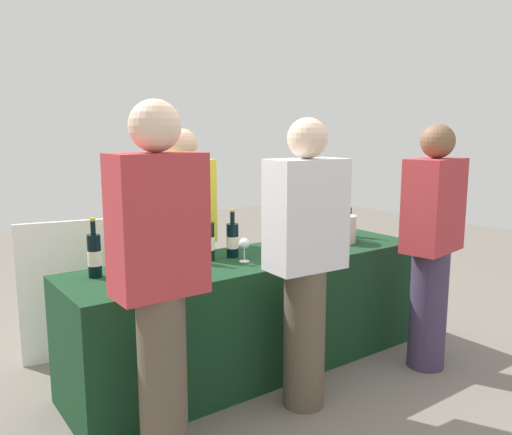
% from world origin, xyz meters
% --- Properties ---
extents(ground_plane, '(12.00, 12.00, 0.00)m').
position_xyz_m(ground_plane, '(0.00, 0.00, 0.00)').
color(ground_plane, slate).
extents(tasting_table, '(2.42, 0.65, 0.74)m').
position_xyz_m(tasting_table, '(0.00, 0.00, 0.37)').
color(tasting_table, '#14381E').
rests_on(tasting_table, ground_plane).
extents(wine_bottle_0, '(0.07, 0.07, 0.33)m').
position_xyz_m(wine_bottle_0, '(-0.98, 0.13, 0.87)').
color(wine_bottle_0, black).
rests_on(wine_bottle_0, tasting_table).
extents(wine_bottle_1, '(0.07, 0.07, 0.34)m').
position_xyz_m(wine_bottle_1, '(-0.42, 0.13, 0.87)').
color(wine_bottle_1, black).
rests_on(wine_bottle_1, tasting_table).
extents(wine_bottle_2, '(0.07, 0.07, 0.33)m').
position_xyz_m(wine_bottle_2, '(-0.29, 0.09, 0.87)').
color(wine_bottle_2, black).
rests_on(wine_bottle_2, tasting_table).
extents(wine_bottle_3, '(0.08, 0.08, 0.31)m').
position_xyz_m(wine_bottle_3, '(-0.13, 0.07, 0.86)').
color(wine_bottle_3, black).
rests_on(wine_bottle_3, tasting_table).
extents(wine_bottle_4, '(0.07, 0.07, 0.32)m').
position_xyz_m(wine_bottle_4, '(0.29, 0.14, 0.86)').
color(wine_bottle_4, black).
rests_on(wine_bottle_4, tasting_table).
extents(wine_bottle_5, '(0.08, 0.08, 0.31)m').
position_xyz_m(wine_bottle_5, '(0.66, 0.12, 0.86)').
color(wine_bottle_5, black).
rests_on(wine_bottle_5, tasting_table).
extents(wine_bottle_6, '(0.07, 0.07, 0.30)m').
position_xyz_m(wine_bottle_6, '(0.81, 0.15, 0.85)').
color(wine_bottle_6, black).
rests_on(wine_bottle_6, tasting_table).
extents(wine_bottle_7, '(0.06, 0.06, 0.31)m').
position_xyz_m(wine_bottle_7, '(0.93, 0.11, 0.86)').
color(wine_bottle_7, black).
rests_on(wine_bottle_7, tasting_table).
extents(wine_glass_0, '(0.06, 0.06, 0.13)m').
position_xyz_m(wine_glass_0, '(-0.77, -0.07, 0.84)').
color(wine_glass_0, silver).
rests_on(wine_glass_0, tasting_table).
extents(wine_glass_1, '(0.06, 0.06, 0.14)m').
position_xyz_m(wine_glass_1, '(-0.66, -0.09, 0.84)').
color(wine_glass_1, silver).
rests_on(wine_glass_1, tasting_table).
extents(wine_glass_2, '(0.07, 0.07, 0.15)m').
position_xyz_m(wine_glass_2, '(-0.14, -0.07, 0.85)').
color(wine_glass_2, silver).
rests_on(wine_glass_2, tasting_table).
extents(wine_glass_3, '(0.07, 0.07, 0.13)m').
position_xyz_m(wine_glass_3, '(0.35, -0.16, 0.83)').
color(wine_glass_3, silver).
rests_on(wine_glass_3, tasting_table).
extents(ice_bucket, '(0.20, 0.20, 0.19)m').
position_xyz_m(ice_bucket, '(0.75, -0.01, 0.84)').
color(ice_bucket, silver).
rests_on(ice_bucket, tasting_table).
extents(server_pouring, '(0.42, 0.26, 1.55)m').
position_xyz_m(server_pouring, '(-0.23, 0.53, 0.83)').
color(server_pouring, brown).
rests_on(server_pouring, ground_plane).
extents(guest_0, '(0.40, 0.22, 1.66)m').
position_xyz_m(guest_0, '(-0.93, -0.57, 0.90)').
color(guest_0, brown).
rests_on(guest_0, ground_plane).
extents(guest_1, '(0.43, 0.26, 1.60)m').
position_xyz_m(guest_1, '(-0.06, -0.54, 0.86)').
color(guest_1, brown).
rests_on(guest_1, ground_plane).
extents(guest_2, '(0.46, 0.31, 1.57)m').
position_xyz_m(guest_2, '(0.91, -0.64, 0.84)').
color(guest_2, '#3F3351').
rests_on(guest_2, ground_plane).
extents(menu_board, '(0.60, 0.16, 0.95)m').
position_xyz_m(menu_board, '(-0.95, 0.84, 0.47)').
color(menu_board, white).
rests_on(menu_board, ground_plane).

